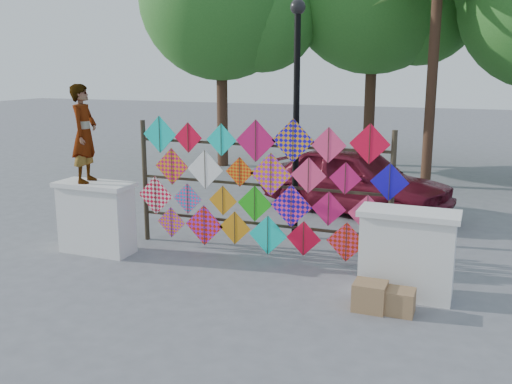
% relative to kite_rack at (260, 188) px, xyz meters
% --- Properties ---
extents(ground, '(80.00, 80.00, 0.00)m').
position_rel_kite_rack_xyz_m(ground, '(-0.06, -0.73, -1.22)').
color(ground, gray).
rests_on(ground, ground).
extents(parapet_left, '(1.40, 0.65, 1.28)m').
position_rel_kite_rack_xyz_m(parapet_left, '(-2.76, -0.93, -0.57)').
color(parapet_left, white).
rests_on(parapet_left, ground).
extents(parapet_right, '(1.40, 0.65, 1.28)m').
position_rel_kite_rack_xyz_m(parapet_right, '(2.64, -0.93, -0.57)').
color(parapet_right, white).
rests_on(parapet_right, ground).
extents(kite_rack, '(4.93, 0.24, 2.44)m').
position_rel_kite_rack_xyz_m(kite_rack, '(0.00, 0.00, 0.00)').
color(kite_rack, '#30281A').
rests_on(kite_rack, ground).
extents(palm_tree, '(3.62, 3.62, 5.83)m').
position_rel_kite_rack_xyz_m(palm_tree, '(2.14, 7.27, 3.74)').
color(palm_tree, '#452E1D').
rests_on(palm_tree, ground).
extents(vendor_woman, '(0.54, 0.70, 1.70)m').
position_rel_kite_rack_xyz_m(vendor_woman, '(-2.91, -0.93, 0.92)').
color(vendor_woman, '#99999E').
rests_on(vendor_woman, parapet_left).
extents(sedan, '(4.74, 3.03, 1.50)m').
position_rel_kite_rack_xyz_m(sedan, '(0.91, 3.63, -0.46)').
color(sedan, maroon).
rests_on(sedan, ground).
extents(lamppost, '(0.28, 0.28, 4.46)m').
position_rel_kite_rack_xyz_m(lamppost, '(0.24, 1.27, 1.48)').
color(lamppost, black).
rests_on(lamppost, ground).
extents(cardboard_box_near, '(0.44, 0.39, 0.39)m').
position_rel_kite_rack_xyz_m(cardboard_box_near, '(2.25, -1.62, -1.02)').
color(cardboard_box_near, '#9E704C').
rests_on(cardboard_box_near, ground).
extents(cardboard_box_far, '(0.40, 0.36, 0.33)m').
position_rel_kite_rack_xyz_m(cardboard_box_far, '(2.65, -1.59, -1.05)').
color(cardboard_box_far, '#9E704C').
rests_on(cardboard_box_far, ground).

